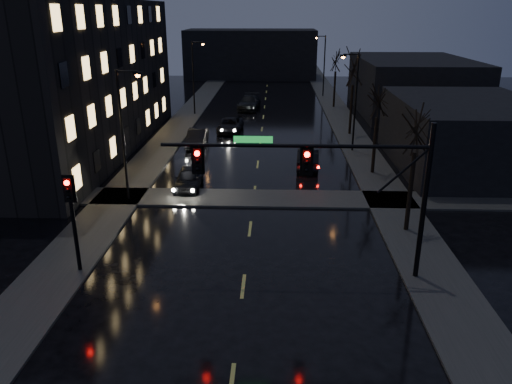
# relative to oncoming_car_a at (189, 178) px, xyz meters

# --- Properties ---
(sidewalk_left) EXTENTS (3.00, 140.00, 0.12)m
(sidewalk_left) POSITION_rel_oncoming_car_a_xyz_m (-4.12, 14.63, -0.65)
(sidewalk_left) COLOR #2D2D2B
(sidewalk_left) RESTS_ON ground
(sidewalk_right) EXTENTS (3.00, 140.00, 0.12)m
(sidewalk_right) POSITION_rel_oncoming_car_a_xyz_m (12.88, 14.63, -0.65)
(sidewalk_right) COLOR #2D2D2B
(sidewalk_right) RESTS_ON ground
(sidewalk_cross) EXTENTS (40.00, 3.00, 0.12)m
(sidewalk_cross) POSITION_rel_oncoming_car_a_xyz_m (4.38, -1.87, -0.65)
(sidewalk_cross) COLOR #2D2D2B
(sidewalk_cross) RESTS_ON ground
(apartment_block) EXTENTS (12.00, 30.00, 12.00)m
(apartment_block) POSITION_rel_oncoming_car_a_xyz_m (-12.12, 9.63, 5.29)
(apartment_block) COLOR black
(apartment_block) RESTS_ON ground
(commercial_right_near) EXTENTS (10.00, 14.00, 5.00)m
(commercial_right_near) POSITION_rel_oncoming_car_a_xyz_m (19.88, 5.63, 1.79)
(commercial_right_near) COLOR black
(commercial_right_near) RESTS_ON ground
(commercial_right_far) EXTENTS (12.00, 18.00, 6.00)m
(commercial_right_far) POSITION_rel_oncoming_car_a_xyz_m (21.38, 27.63, 2.29)
(commercial_right_far) COLOR black
(commercial_right_far) RESTS_ON ground
(far_block) EXTENTS (22.00, 10.00, 8.00)m
(far_block) POSITION_rel_oncoming_car_a_xyz_m (1.38, 57.63, 3.29)
(far_block) COLOR black
(far_block) RESTS_ON ground
(signal_mast) EXTENTS (11.11, 0.41, 7.00)m
(signal_mast) POSITION_rel_oncoming_car_a_xyz_m (8.23, -11.38, 4.16)
(signal_mast) COLOR black
(signal_mast) RESTS_ON ground
(signal_pole_left) EXTENTS (0.35, 0.41, 4.53)m
(signal_pole_left) POSITION_rel_oncoming_car_a_xyz_m (-3.12, -11.38, 2.30)
(signal_pole_left) COLOR black
(signal_pole_left) RESTS_ON ground
(tree_near) EXTENTS (3.52, 3.52, 8.08)m
(tree_near) POSITION_rel_oncoming_car_a_xyz_m (12.78, -6.37, 5.51)
(tree_near) COLOR black
(tree_near) RESTS_ON ground
(tree_mid_a) EXTENTS (3.30, 3.30, 7.58)m
(tree_mid_a) POSITION_rel_oncoming_car_a_xyz_m (12.78, 3.63, 5.12)
(tree_mid_a) COLOR black
(tree_mid_a) RESTS_ON ground
(tree_mid_b) EXTENTS (3.74, 3.74, 8.59)m
(tree_mid_b) POSITION_rel_oncoming_car_a_xyz_m (12.78, 15.63, 5.90)
(tree_mid_b) COLOR black
(tree_mid_b) RESTS_ON ground
(tree_far) EXTENTS (3.43, 3.43, 7.88)m
(tree_far) POSITION_rel_oncoming_car_a_xyz_m (12.78, 29.63, 5.35)
(tree_far) COLOR black
(tree_far) RESTS_ON ground
(streetlight_l_near) EXTENTS (1.53, 0.28, 8.00)m
(streetlight_l_near) POSITION_rel_oncoming_car_a_xyz_m (-3.20, -2.37, 4.07)
(streetlight_l_near) COLOR black
(streetlight_l_near) RESTS_ON ground
(streetlight_l_far) EXTENTS (1.53, 0.28, 8.00)m
(streetlight_l_far) POSITION_rel_oncoming_car_a_xyz_m (-3.20, 24.63, 4.07)
(streetlight_l_far) COLOR black
(streetlight_l_far) RESTS_ON ground
(streetlight_r_mid) EXTENTS (1.53, 0.28, 8.00)m
(streetlight_r_mid) POSITION_rel_oncoming_car_a_xyz_m (11.97, 9.63, 4.07)
(streetlight_r_mid) COLOR black
(streetlight_r_mid) RESTS_ON ground
(streetlight_r_far) EXTENTS (1.53, 0.28, 8.00)m
(streetlight_r_far) POSITION_rel_oncoming_car_a_xyz_m (11.97, 37.63, 4.07)
(streetlight_r_far) COLOR black
(streetlight_r_far) RESTS_ON ground
(oncoming_car_a) EXTENTS (1.76, 4.19, 1.41)m
(oncoming_car_a) POSITION_rel_oncoming_car_a_xyz_m (0.00, 0.00, 0.00)
(oncoming_car_a) COLOR black
(oncoming_car_a) RESTS_ON ground
(oncoming_car_b) EXTENTS (1.58, 4.45, 1.46)m
(oncoming_car_b) POSITION_rel_oncoming_car_a_xyz_m (-1.08, 10.86, 0.02)
(oncoming_car_b) COLOR black
(oncoming_car_b) RESTS_ON ground
(oncoming_car_c) EXTENTS (2.43, 4.87, 1.32)m
(oncoming_car_c) POSITION_rel_oncoming_car_a_xyz_m (1.32, 16.41, -0.05)
(oncoming_car_c) COLOR black
(oncoming_car_c) RESTS_ON ground
(oncoming_car_d) EXTENTS (2.80, 5.79, 1.62)m
(oncoming_car_d) POSITION_rel_oncoming_car_a_xyz_m (2.58, 28.14, 0.10)
(oncoming_car_d) COLOR black
(oncoming_car_d) RESTS_ON ground
(lead_car) EXTENTS (1.88, 4.58, 1.48)m
(lead_car) POSITION_rel_oncoming_car_a_xyz_m (8.18, 4.97, 0.03)
(lead_car) COLOR black
(lead_car) RESTS_ON ground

